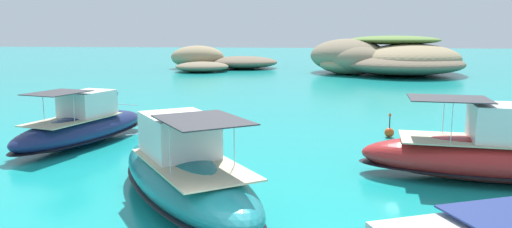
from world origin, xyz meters
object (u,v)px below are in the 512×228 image
motorboat_teal (184,174)px  channel_buoy (389,132)px  islet_small (218,61)px  motorboat_red (494,155)px  motorboat_navy (83,126)px  islet_large (386,59)px

motorboat_teal → channel_buoy: motorboat_teal is taller
islet_small → motorboat_teal: (12.97, -65.90, -0.35)m
motorboat_red → channel_buoy: 8.65m
channel_buoy → islet_small: bearing=112.2°
motorboat_teal → islet_small: bearing=101.1°
islet_small → motorboat_navy: size_ratio=2.10×
islet_small → channel_buoy: size_ratio=14.49×
motorboat_red → motorboat_navy: 20.54m
channel_buoy → motorboat_red: bearing=-68.9°
islet_large → motorboat_red: size_ratio=2.28×
islet_small → motorboat_navy: islet_small is taller
islet_large → motorboat_teal: 61.47m
motorboat_teal → motorboat_navy: size_ratio=1.03×
islet_large → channel_buoy: 47.77m
motorboat_navy → channel_buoy: (17.03, 3.98, -0.64)m
islet_large → motorboat_teal: size_ratio=2.41×
islet_small → channel_buoy: bearing=-67.8°
islet_small → motorboat_red: bearing=-68.0°
motorboat_red → islet_small: bearing=112.0°
motorboat_red → motorboat_navy: (-20.14, 4.05, -0.10)m
islet_small → motorboat_teal: bearing=-78.9°
motorboat_teal → motorboat_navy: 11.63m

